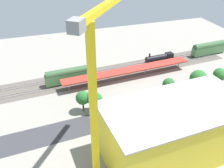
{
  "coord_description": "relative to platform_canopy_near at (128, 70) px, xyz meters",
  "views": [
    {
      "loc": [
        33.16,
        65.1,
        50.64
      ],
      "look_at": [
        11.26,
        -0.97,
        8.42
      ],
      "focal_mm": 40.76,
      "sensor_mm": 36.0,
      "label": 1
    }
  ],
  "objects": [
    {
      "name": "parked_car_4",
      "position": [
        9.44,
        24.16,
        -3.13
      ],
      "size": [
        4.16,
        2.15,
        1.57
      ],
      "color": "black",
      "rests_on": "ground"
    },
    {
      "name": "platform_canopy_near",
      "position": [
        0.0,
        0.0,
        0.0
      ],
      "size": [
        53.12,
        8.04,
        4.09
      ],
      "color": "#B73328",
      "rests_on": "ground"
    },
    {
      "name": "street_tree_1",
      "position": [
        17.59,
        16.49,
        0.64
      ],
      "size": [
        4.61,
        4.61,
        6.79
      ],
      "color": "brown",
      "rests_on": "ground"
    },
    {
      "name": "construction_building",
      "position": [
        3.15,
        39.81,
        3.42
      ],
      "size": [
        36.75,
        20.4,
        14.5
      ],
      "primitive_type": "cube",
      "rotation": [
        0.0,
        0.0,
        0.06
      ],
      "color": "yellow",
      "rests_on": "ground"
    },
    {
      "name": "freight_coach_far",
      "position": [
        22.43,
        -4.23,
        -0.58
      ],
      "size": [
        18.43,
        4.17,
        6.17
      ],
      "color": "black",
      "rests_on": "ground"
    },
    {
      "name": "street_tree_0",
      "position": [
        21.41,
        15.2,
        1.31
      ],
      "size": [
        4.49,
        4.49,
        7.43
      ],
      "color": "brown",
      "rests_on": "ground"
    },
    {
      "name": "tower_crane",
      "position": [
        22.74,
        40.46,
        20.33
      ],
      "size": [
        20.1,
        25.21,
        39.98
      ],
      "color": "gray",
      "rests_on": "ground"
    },
    {
      "name": "rail_bed",
      "position": [
        0.34,
        -6.85,
        -3.82
      ],
      "size": [
        97.64,
        19.32,
        0.01
      ],
      "primitive_type": "cube",
      "rotation": [
        0.0,
        0.0,
        0.06
      ],
      "color": "#5B544C",
      "rests_on": "ground"
    },
    {
      "name": "street_tree_3",
      "position": [
        -20.62,
        16.32,
        1.39
      ],
      "size": [
        6.24,
        6.24,
        8.34
      ],
      "color": "brown",
      "rests_on": "ground"
    },
    {
      "name": "track_rails",
      "position": [
        0.34,
        -6.85,
        -3.64
      ],
      "size": [
        96.82,
        12.9,
        0.12
      ],
      "color": "#9E9EA8",
      "rests_on": "ground"
    },
    {
      "name": "street_tree_5",
      "position": [
        -30.83,
        15.2,
        0.62
      ],
      "size": [
        4.94,
        4.94,
        6.94
      ],
      "color": "brown",
      "rests_on": "ground"
    },
    {
      "name": "parked_car_1",
      "position": [
        -10.89,
        24.48,
        -3.04
      ],
      "size": [
        4.33,
        1.79,
        1.75
      ],
      "color": "black",
      "rests_on": "ground"
    },
    {
      "name": "construction_roof_slab",
      "position": [
        3.15,
        39.81,
        10.87
      ],
      "size": [
        37.38,
        21.04,
        0.4
      ],
      "primitive_type": "cube",
      "rotation": [
        0.0,
        0.0,
        0.06
      ],
      "color": "#ADA89E",
      "rests_on": "construction_building"
    },
    {
      "name": "street_asphalt",
      "position": [
        0.34,
        20.95,
        -3.82
      ],
      "size": [
        97.37,
        15.09,
        0.01
      ],
      "primitive_type": "cube",
      "rotation": [
        0.0,
        0.0,
        0.06
      ],
      "color": "#38383D",
      "rests_on": "ground"
    },
    {
      "name": "box_truck_0",
      "position": [
        7.71,
        23.93,
        -2.16
      ],
      "size": [
        9.0,
        2.48,
        3.38
      ],
      "color": "black",
      "rests_on": "ground"
    },
    {
      "name": "box_truck_1",
      "position": [
        -8.68,
        23.93,
        -2.22
      ],
      "size": [
        10.45,
        3.39,
        3.23
      ],
      "color": "black",
      "rests_on": "ground"
    },
    {
      "name": "parked_car_3",
      "position": [
        2.13,
        24.78,
        -3.03
      ],
      "size": [
        4.28,
        2.31,
        1.81
      ],
      "color": "black",
      "rests_on": "ground"
    },
    {
      "name": "passenger_coach",
      "position": [
        -44.65,
        -9.47,
        -0.63
      ],
      "size": [
        17.61,
        4.26,
        6.11
      ],
      "color": "black",
      "rests_on": "ground"
    },
    {
      "name": "traffic_light",
      "position": [
        -9.76,
        16.28,
        0.77
      ],
      "size": [
        0.5,
        0.36,
        7.0
      ],
      "color": "#333333",
      "rests_on": "ground"
    },
    {
      "name": "locomotive",
      "position": [
        -19.59,
        -9.48,
        -2.08
      ],
      "size": [
        14.82,
        3.45,
        4.92
      ],
      "color": "black",
      "rests_on": "ground"
    },
    {
      "name": "street_tree_4",
      "position": [
        18.28,
        16.34,
        1.4
      ],
      "size": [
        4.6,
        4.6,
        7.56
      ],
      "color": "brown",
      "rests_on": "ground"
    },
    {
      "name": "ground_plane",
      "position": [
        0.34,
        16.14,
        -3.82
      ],
      "size": [
        155.2,
        155.2,
        0.0
      ],
      "primitive_type": "plane",
      "color": "gray",
      "rests_on": "ground"
    },
    {
      "name": "box_truck_2",
      "position": [
        -2.9,
        26.12,
        -2.18
      ],
      "size": [
        8.72,
        3.43,
        3.31
      ],
      "color": "black",
      "rests_on": "ground"
    },
    {
      "name": "parked_car_2",
      "position": [
        -5.15,
        24.3,
        -3.06
      ],
      "size": [
        4.6,
        2.33,
        1.73
      ],
      "color": "black",
      "rests_on": "ground"
    },
    {
      "name": "parked_car_0",
      "position": [
        -18.39,
        24.58,
        -3.07
      ],
      "size": [
        4.82,
        1.96,
        1.7
      ],
      "color": "black",
      "rests_on": "ground"
    },
    {
      "name": "street_tree_2",
      "position": [
        -8.58,
        16.5,
        1.33
      ],
      "size": [
        4.4,
        4.4,
        7.37
      ],
      "color": "brown",
      "rests_on": "ground"
    }
  ]
}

